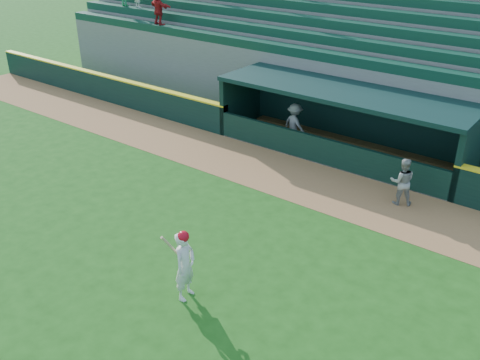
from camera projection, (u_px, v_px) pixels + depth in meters
The scene contains 9 objects.
ground at pixel (205, 243), 14.64m from camera, with size 120.00×120.00×0.00m, color #194D13.
warning_track at pixel (299, 179), 18.12m from camera, with size 40.00×3.00×0.01m, color #906139.
field_wall_left at pixel (100, 87), 25.67m from camera, with size 15.50×0.30×1.20m, color black.
wall_stripe_left at pixel (99, 74), 25.39m from camera, with size 15.50×0.32×0.06m, color yellow.
dugout_player_front at pixel (402, 182), 16.30m from camera, with size 0.74×0.58×1.52m, color gray.
dugout_player_inside at pixel (295, 124), 20.62m from camera, with size 1.04×0.60×1.60m, color #999994.
dugout at pixel (345, 117), 19.71m from camera, with size 9.40×2.80×2.46m.
stands at pixel (397, 64), 22.50m from camera, with size 34.50×6.30×7.59m.
batter_at_plate at pixel (185, 265), 12.22m from camera, with size 0.51×0.83×1.81m.
Camera 1 is at (8.25, -9.18, 8.12)m, focal length 40.00 mm.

